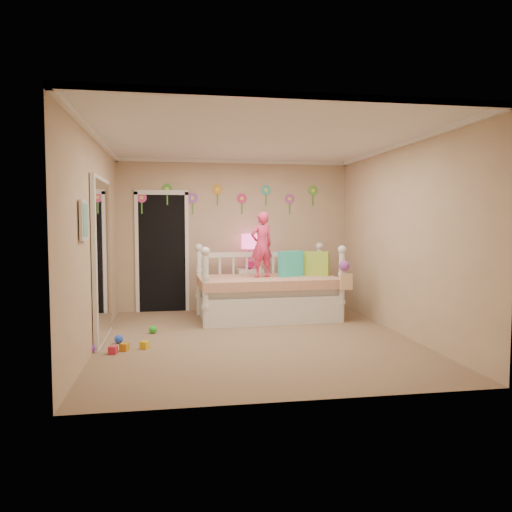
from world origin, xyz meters
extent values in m
cube|color=#7F684C|center=(0.00, 0.00, 0.00)|extent=(4.00, 4.50, 0.01)
cube|color=white|center=(0.00, 0.00, 2.60)|extent=(4.00, 4.50, 0.01)
cube|color=tan|center=(0.00, 2.25, 1.30)|extent=(4.00, 0.01, 2.60)
cube|color=tan|center=(-2.00, 0.00, 1.30)|extent=(0.01, 4.50, 2.60)
cube|color=tan|center=(2.00, 0.00, 1.30)|extent=(0.01, 4.50, 2.60)
cube|color=#28CCCB|center=(0.79, 1.36, 0.87)|extent=(0.43, 0.29, 0.40)
cube|color=#9EC73C|center=(1.23, 1.42, 0.86)|extent=(0.44, 0.32, 0.39)
imported|color=#F4376A|center=(0.31, 1.30, 1.17)|extent=(0.43, 0.35, 1.02)
cube|color=white|center=(0.23, 2.05, 0.36)|extent=(0.46, 0.36, 0.73)
sphere|color=#F1207F|center=(0.23, 2.05, 0.81)|extent=(0.16, 0.16, 0.16)
cylinder|color=#F1207F|center=(0.23, 2.05, 0.98)|extent=(0.03, 0.03, 0.35)
cylinder|color=#EE4796|center=(0.23, 2.05, 1.20)|extent=(0.27, 0.27, 0.26)
cube|color=black|center=(-1.25, 2.23, 1.03)|extent=(0.90, 0.04, 2.07)
cube|color=white|center=(-1.96, 0.30, 1.05)|extent=(0.07, 1.30, 2.10)
cube|color=white|center=(-1.97, -0.90, 1.55)|extent=(0.05, 0.34, 0.42)
camera|label=1|loc=(-1.03, -6.24, 1.53)|focal=34.41mm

